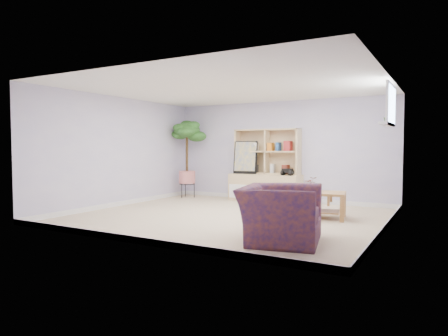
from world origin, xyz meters
The scene contains 14 objects.
floor centered at (0.00, 0.00, 0.00)m, with size 5.50×5.00×0.01m, color beige.
ceiling centered at (0.00, 0.00, 2.40)m, with size 5.50×5.00×0.01m, color white.
walls centered at (0.00, 0.00, 1.20)m, with size 5.51×5.01×2.40m.
baseboard centered at (0.00, 0.00, 0.05)m, with size 5.50×5.00×0.10m, color white, non-canonical shape.
window centered at (2.73, 0.60, 2.00)m, with size 0.10×0.98×0.68m, color #C7E1FF, non-canonical shape.
window_sill centered at (2.67, 0.60, 1.68)m, with size 0.14×1.00×0.04m, color white.
storage_unit centered at (-0.24, 2.24, 0.87)m, with size 1.74×0.59×1.74m, color beige, non-canonical shape.
poster centered at (-0.74, 2.17, 1.05)m, with size 0.58×0.13×0.80m, color yellow, non-canonical shape.
toy_truck centered at (0.35, 2.14, 0.74)m, with size 0.33×0.23×0.18m, color black, non-canonical shape.
coffee_table centered at (1.40, 0.61, 0.24)m, with size 1.18×0.64×0.48m, color olive, non-canonical shape.
table_plant centered at (1.36, 0.68, 0.62)m, with size 0.24×0.21×0.27m, color #19511E.
floor_tree centered at (-2.30, 1.94, 1.00)m, with size 0.74×0.74×2.00m, color #194018, non-canonical shape.
armchair centered at (1.58, -1.42, 0.44)m, with size 1.18×1.03×0.88m, color #14134C.
sill_plant centered at (2.67, 0.64, 1.81)m, with size 0.12×0.10×0.22m, color #194018.
Camera 1 is at (3.58, -6.54, 1.30)m, focal length 32.00 mm.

